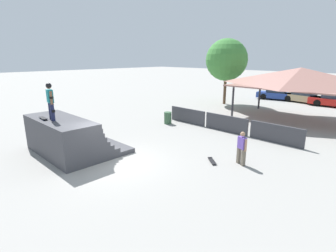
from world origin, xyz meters
TOP-DOWN VIEW (x-y plane):
  - ground_plane at (0.00, 0.00)m, footprint 160.00×160.00m
  - quarter_pipe_ramp at (-2.67, -0.82)m, footprint 4.60×3.58m
  - skater_on_deck at (-2.68, -1.46)m, footprint 0.75×0.31m
  - skateboard_on_deck at (-3.13, -1.70)m, footprint 0.82×0.26m
  - bystander_walking at (4.20, 3.92)m, footprint 0.60×0.34m
  - skateboard_on_ground at (3.12, 3.25)m, footprint 0.77×0.67m
  - barrier_fence at (0.80, 8.01)m, footprint 9.51×0.12m
  - pavilion_shelter at (2.81, 14.43)m, footprint 9.59×5.40m
  - tree_far_back at (-4.92, 16.65)m, footprint 4.05×4.05m
  - trash_bin at (-3.28, 6.82)m, footprint 0.52×0.52m
  - parked_car_blue at (-2.26, 23.08)m, footprint 4.41×2.38m
  - parked_car_tan at (0.64, 23.08)m, footprint 4.61×2.47m
  - parked_car_red at (3.54, 22.67)m, footprint 4.55×1.91m

SIDE VIEW (x-z plane):
  - ground_plane at x=0.00m, z-range 0.00..0.00m
  - skateboard_on_ground at x=3.12m, z-range 0.01..0.10m
  - trash_bin at x=-3.28m, z-range 0.00..0.85m
  - barrier_fence at x=0.80m, z-range 0.00..1.05m
  - parked_car_blue at x=-2.26m, z-range -0.04..1.24m
  - parked_car_tan at x=0.64m, z-range -0.03..1.24m
  - parked_car_red at x=3.54m, z-range -0.03..1.24m
  - quarter_pipe_ramp at x=-2.67m, z-range -0.11..1.68m
  - bystander_walking at x=4.20m, z-range 0.08..1.60m
  - skateboard_on_deck at x=-3.13m, z-range 1.81..1.90m
  - skater_on_deck at x=-2.68m, z-range 1.93..3.66m
  - pavilion_shelter at x=2.81m, z-range 1.20..5.11m
  - tree_far_back at x=-4.92m, z-range 1.15..7.53m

